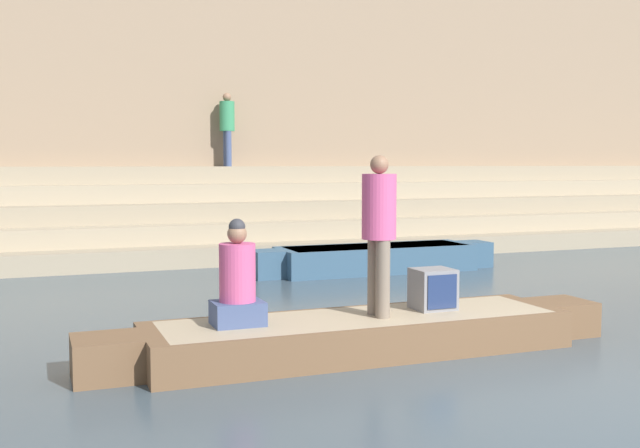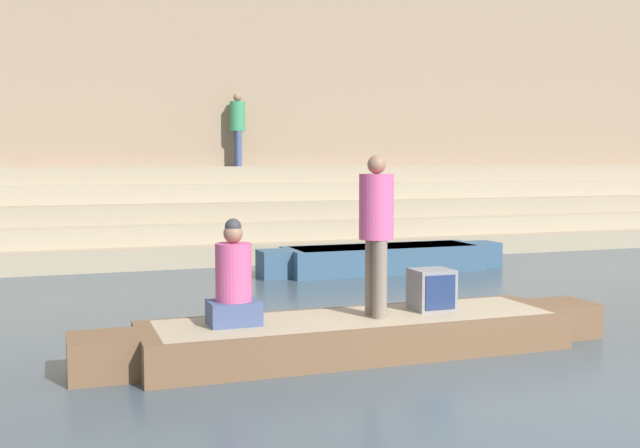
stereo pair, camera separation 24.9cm
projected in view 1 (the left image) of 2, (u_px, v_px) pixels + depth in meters
The scene contains 9 objects.
ground_plane at pixel (602, 407), 6.23m from camera, with size 120.00×120.00×0.00m, color #3D4C56.
ghat_steps at pixel (241, 222), 16.82m from camera, with size 36.00×3.25×1.96m.
back_wall at pixel (221, 100), 18.25m from camera, with size 34.20×1.28×7.19m.
rowboat_main at pixel (360, 334), 7.98m from camera, with size 5.88×1.30×0.40m.
person_standing at pixel (379, 224), 7.92m from camera, with size 0.37×0.37×1.71m.
person_rowing at pixel (237, 283), 7.52m from camera, with size 0.51×0.40×1.08m.
tv_set at pixel (433, 289), 8.36m from camera, with size 0.44×0.41×0.46m.
moored_boat_shore at pixel (376, 258), 14.03m from camera, with size 4.79×1.11×0.49m.
person_on_steps at pixel (227, 124), 17.42m from camera, with size 0.35×0.35×1.70m.
Camera 1 is at (-4.39, -4.83, 2.03)m, focal length 42.00 mm.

